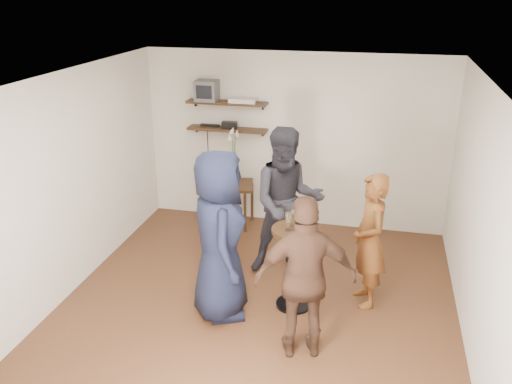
{
  "coord_description": "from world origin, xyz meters",
  "views": [
    {
      "loc": [
        1.22,
        -5.17,
        3.51
      ],
      "look_at": [
        -0.09,
        0.4,
        1.27
      ],
      "focal_mm": 38.0,
      "sensor_mm": 36.0,
      "label": 1
    }
  ],
  "objects_px": {
    "dvd_deck": "(244,100)",
    "person_navy": "(219,236)",
    "radio": "(230,125)",
    "drinks_table": "(295,257)",
    "crt_monitor": "(207,90)",
    "person_plaid": "(370,241)",
    "person_brown": "(306,279)",
    "person_dark": "(287,202)",
    "side_table": "(234,191)"
  },
  "relations": [
    {
      "from": "drinks_table",
      "to": "person_brown",
      "type": "height_order",
      "value": "person_brown"
    },
    {
      "from": "radio",
      "to": "drinks_table",
      "type": "bearing_deg",
      "value": -58.14
    },
    {
      "from": "dvd_deck",
      "to": "radio",
      "type": "relative_size",
      "value": 1.82
    },
    {
      "from": "radio",
      "to": "person_navy",
      "type": "xyz_separation_m",
      "value": [
        0.6,
        -2.54,
        -0.56
      ]
    },
    {
      "from": "dvd_deck",
      "to": "person_brown",
      "type": "height_order",
      "value": "dvd_deck"
    },
    {
      "from": "crt_monitor",
      "to": "person_plaid",
      "type": "relative_size",
      "value": 0.2
    },
    {
      "from": "person_plaid",
      "to": "person_navy",
      "type": "xyz_separation_m",
      "value": [
        -1.58,
        -0.59,
        0.17
      ]
    },
    {
      "from": "dvd_deck",
      "to": "person_navy",
      "type": "relative_size",
      "value": 0.21
    },
    {
      "from": "crt_monitor",
      "to": "person_navy",
      "type": "distance_m",
      "value": 2.9
    },
    {
      "from": "dvd_deck",
      "to": "person_navy",
      "type": "bearing_deg",
      "value": -81.54
    },
    {
      "from": "dvd_deck",
      "to": "drinks_table",
      "type": "height_order",
      "value": "dvd_deck"
    },
    {
      "from": "person_dark",
      "to": "dvd_deck",
      "type": "bearing_deg",
      "value": 106.67
    },
    {
      "from": "crt_monitor",
      "to": "side_table",
      "type": "height_order",
      "value": "crt_monitor"
    },
    {
      "from": "person_plaid",
      "to": "person_dark",
      "type": "bearing_deg",
      "value": -136.19
    },
    {
      "from": "dvd_deck",
      "to": "radio",
      "type": "distance_m",
      "value": 0.44
    },
    {
      "from": "person_navy",
      "to": "dvd_deck",
      "type": "bearing_deg",
      "value": -13.91
    },
    {
      "from": "radio",
      "to": "person_plaid",
      "type": "height_order",
      "value": "person_plaid"
    },
    {
      "from": "dvd_deck",
      "to": "person_brown",
      "type": "xyz_separation_m",
      "value": [
        1.39,
        -3.03,
        -1.05
      ]
    },
    {
      "from": "dvd_deck",
      "to": "side_table",
      "type": "xyz_separation_m",
      "value": [
        -0.1,
        -0.21,
        -1.34
      ]
    },
    {
      "from": "crt_monitor",
      "to": "person_navy",
      "type": "height_order",
      "value": "crt_monitor"
    },
    {
      "from": "person_plaid",
      "to": "person_dark",
      "type": "relative_size",
      "value": 0.83
    },
    {
      "from": "person_dark",
      "to": "person_brown",
      "type": "distance_m",
      "value": 1.69
    },
    {
      "from": "crt_monitor",
      "to": "person_navy",
      "type": "relative_size",
      "value": 0.17
    },
    {
      "from": "person_dark",
      "to": "person_brown",
      "type": "relative_size",
      "value": 1.12
    },
    {
      "from": "radio",
      "to": "drinks_table",
      "type": "height_order",
      "value": "radio"
    },
    {
      "from": "crt_monitor",
      "to": "person_dark",
      "type": "distance_m",
      "value": 2.3
    },
    {
      "from": "dvd_deck",
      "to": "person_dark",
      "type": "xyz_separation_m",
      "value": [
        0.92,
        -1.41,
        -0.95
      ]
    },
    {
      "from": "person_plaid",
      "to": "dvd_deck",
      "type": "bearing_deg",
      "value": -153.67
    },
    {
      "from": "person_plaid",
      "to": "person_brown",
      "type": "relative_size",
      "value": 0.93
    },
    {
      "from": "dvd_deck",
      "to": "person_brown",
      "type": "bearing_deg",
      "value": -65.35
    },
    {
      "from": "crt_monitor",
      "to": "radio",
      "type": "distance_m",
      "value": 0.6
    },
    {
      "from": "drinks_table",
      "to": "person_brown",
      "type": "relative_size",
      "value": 0.58
    },
    {
      "from": "person_brown",
      "to": "person_navy",
      "type": "bearing_deg",
      "value": -41.78
    },
    {
      "from": "person_navy",
      "to": "side_table",
      "type": "bearing_deg",
      "value": -10.73
    },
    {
      "from": "crt_monitor",
      "to": "person_navy",
      "type": "bearing_deg",
      "value": -69.87
    },
    {
      "from": "radio",
      "to": "person_dark",
      "type": "xyz_separation_m",
      "value": [
        1.14,
        -1.41,
        -0.57
      ]
    },
    {
      "from": "radio",
      "to": "side_table",
      "type": "bearing_deg",
      "value": -60.8
    },
    {
      "from": "crt_monitor",
      "to": "radio",
      "type": "relative_size",
      "value": 1.45
    },
    {
      "from": "person_navy",
      "to": "person_brown",
      "type": "xyz_separation_m",
      "value": [
        1.01,
        -0.49,
        -0.11
      ]
    },
    {
      "from": "person_plaid",
      "to": "radio",
      "type": "bearing_deg",
      "value": -150.63
    },
    {
      "from": "side_table",
      "to": "person_brown",
      "type": "height_order",
      "value": "person_brown"
    },
    {
      "from": "person_plaid",
      "to": "side_table",
      "type": "bearing_deg",
      "value": -148.95
    },
    {
      "from": "radio",
      "to": "drinks_table",
      "type": "relative_size",
      "value": 0.22
    },
    {
      "from": "side_table",
      "to": "drinks_table",
      "type": "xyz_separation_m",
      "value": [
        1.26,
        -2.0,
        0.07
      ]
    },
    {
      "from": "side_table",
      "to": "person_plaid",
      "type": "distance_m",
      "value": 2.7
    },
    {
      "from": "side_table",
      "to": "crt_monitor",
      "type": "bearing_deg",
      "value": 154.93
    },
    {
      "from": "radio",
      "to": "person_dark",
      "type": "relative_size",
      "value": 0.12
    },
    {
      "from": "drinks_table",
      "to": "person_dark",
      "type": "xyz_separation_m",
      "value": [
        -0.24,
        0.81,
        0.32
      ]
    },
    {
      "from": "person_dark",
      "to": "person_navy",
      "type": "bearing_deg",
      "value": -132.05
    },
    {
      "from": "person_navy",
      "to": "person_brown",
      "type": "distance_m",
      "value": 1.13
    }
  ]
}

